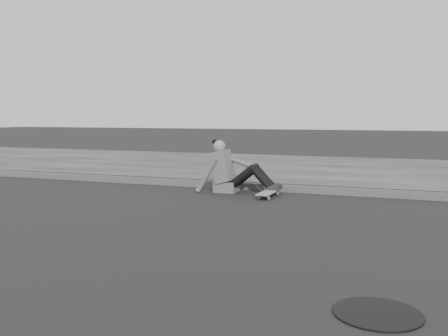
% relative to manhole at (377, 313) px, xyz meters
% --- Properties ---
extents(ground, '(80.00, 80.00, 0.00)m').
position_rel_manhole_xyz_m(ground, '(-2.19, 2.28, -0.01)').
color(ground, black).
rests_on(ground, ground).
extents(curb, '(24.00, 0.16, 0.12)m').
position_rel_manhole_xyz_m(curb, '(-2.19, 4.86, 0.05)').
color(curb, '#4E4E4E').
rests_on(curb, ground).
extents(sidewalk, '(24.00, 6.00, 0.12)m').
position_rel_manhole_xyz_m(sidewalk, '(-2.19, 7.88, 0.05)').
color(sidewalk, '#3B3B3B').
rests_on(sidewalk, ground).
extents(manhole, '(0.57, 0.57, 0.01)m').
position_rel_manhole_xyz_m(manhole, '(0.00, 0.00, 0.00)').
color(manhole, black).
rests_on(manhole, ground).
extents(skateboard, '(0.20, 0.78, 0.09)m').
position_rel_manhole_xyz_m(skateboard, '(-1.93, 4.23, 0.07)').
color(skateboard, gray).
rests_on(skateboard, ground).
extents(seated_woman, '(1.38, 0.46, 0.88)m').
position_rel_manhole_xyz_m(seated_woman, '(-2.67, 4.48, 0.35)').
color(seated_woman, '#5A5A5D').
rests_on(seated_woman, ground).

